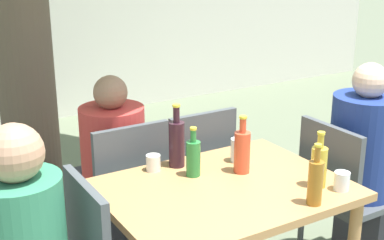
{
  "coord_description": "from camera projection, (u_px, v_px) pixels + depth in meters",
  "views": [
    {
      "loc": [
        -1.34,
        -1.91,
        1.84
      ],
      "look_at": [
        0.0,
        0.3,
        1.0
      ],
      "focal_mm": 50.0,
      "sensor_mm": 36.0,
      "label": 1
    }
  ],
  "objects": [
    {
      "name": "dining_table_front",
      "position": [
        224.0,
        205.0,
        2.58
      ],
      "size": [
        1.14,
        0.86,
        0.75
      ],
      "color": "#B27F4C",
      "rests_on": "ground_plane"
    },
    {
      "name": "patio_chair_1",
      "position": [
        341.0,
        189.0,
        3.01
      ],
      "size": [
        0.44,
        0.44,
        0.93
      ],
      "rotation": [
        0.0,
        0.0,
        1.57
      ],
      "color": "#474C51",
      "rests_on": "ground_plane"
    },
    {
      "name": "patio_chair_2",
      "position": [
        125.0,
        187.0,
        3.04
      ],
      "size": [
        0.44,
        0.44,
        0.93
      ],
      "rotation": [
        0.0,
        0.0,
        3.14
      ],
      "color": "#474C51",
      "rests_on": "ground_plane"
    },
    {
      "name": "patio_chair_3",
      "position": [
        193.0,
        170.0,
        3.27
      ],
      "size": [
        0.44,
        0.44,
        0.93
      ],
      "rotation": [
        0.0,
        0.0,
        3.14
      ],
      "color": "#474C51",
      "rests_on": "ground_plane"
    },
    {
      "name": "person_seated_1",
      "position": [
        370.0,
        175.0,
        3.12
      ],
      "size": [
        0.59,
        0.38,
        1.24
      ],
      "rotation": [
        0.0,
        0.0,
        1.57
      ],
      "color": "#383842",
      "rests_on": "ground_plane"
    },
    {
      "name": "person_seated_2",
      "position": [
        109.0,
        174.0,
        3.24
      ],
      "size": [
        0.38,
        0.59,
        1.15
      ],
      "rotation": [
        0.0,
        0.0,
        3.14
      ],
      "color": "#383842",
      "rests_on": "ground_plane"
    },
    {
      "name": "wine_bottle_0",
      "position": [
        177.0,
        142.0,
        2.75
      ],
      "size": [
        0.08,
        0.08,
        0.33
      ],
      "color": "#331923",
      "rests_on": "dining_table_front"
    },
    {
      "name": "soda_bottle_1",
      "position": [
        242.0,
        151.0,
        2.68
      ],
      "size": [
        0.08,
        0.08,
        0.3
      ],
      "color": "#DB4C2D",
      "rests_on": "dining_table_front"
    },
    {
      "name": "oil_cruet_2",
      "position": [
        319.0,
        165.0,
        2.52
      ],
      "size": [
        0.08,
        0.08,
        0.27
      ],
      "color": "gold",
      "rests_on": "dining_table_front"
    },
    {
      "name": "green_bottle_3",
      "position": [
        193.0,
        157.0,
        2.64
      ],
      "size": [
        0.07,
        0.07,
        0.25
      ],
      "color": "#287A38",
      "rests_on": "dining_table_front"
    },
    {
      "name": "amber_bottle_4",
      "position": [
        315.0,
        181.0,
        2.34
      ],
      "size": [
        0.07,
        0.07,
        0.28
      ],
      "color": "#9E661E",
      "rests_on": "dining_table_front"
    },
    {
      "name": "drinking_glass_0",
      "position": [
        153.0,
        163.0,
        2.72
      ],
      "size": [
        0.07,
        0.07,
        0.08
      ],
      "color": "silver",
      "rests_on": "dining_table_front"
    },
    {
      "name": "drinking_glass_1",
      "position": [
        342.0,
        181.0,
        2.5
      ],
      "size": [
        0.07,
        0.07,
        0.09
      ],
      "color": "white",
      "rests_on": "dining_table_front"
    },
    {
      "name": "drinking_glass_2",
      "position": [
        238.0,
        150.0,
        2.83
      ],
      "size": [
        0.08,
        0.08,
        0.13
      ],
      "color": "white",
      "rests_on": "dining_table_front"
    }
  ]
}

